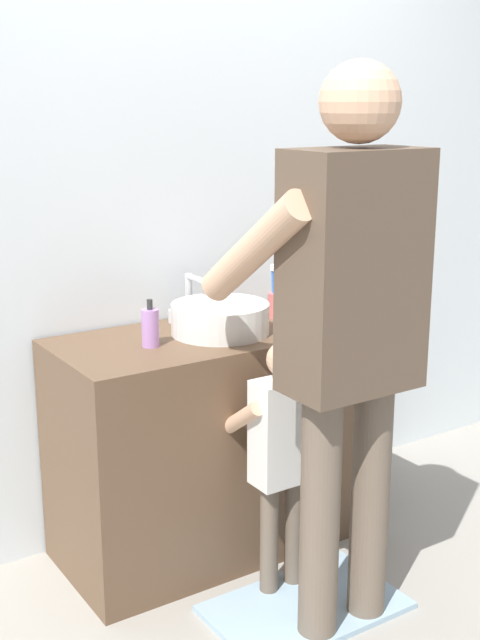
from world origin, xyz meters
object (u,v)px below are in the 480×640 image
Objects in this scene: adult_parent at (349,308)px; toothbrush_cup at (277,304)px; child_toddler at (281,446)px; soap_bottle at (150,327)px.

toothbrush_cup is at bearing 70.39° from adult_parent.
adult_parent reaches higher than toothbrush_cup.
child_toddler is 0.51× the size of adult_parent.
toothbrush_cup is 0.60m from soap_bottle.
child_toddler is at bearing -123.57° from toothbrush_cup.
toothbrush_cup is 0.23× the size of child_toddler.
soap_bottle is at bearing 118.04° from adult_parent.
toothbrush_cup reaches higher than soap_bottle.
soap_bottle reaches higher than child_toddler.
adult_parent reaches higher than child_toddler.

